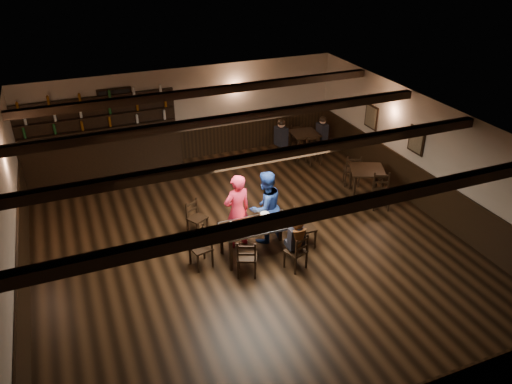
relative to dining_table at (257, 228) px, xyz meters
name	(u,v)px	position (x,y,z in m)	size (l,w,h in m)	color
ground	(251,247)	(-0.02, 0.28, -0.66)	(10.00, 10.00, 0.00)	black
room_shell	(250,175)	(-0.01, 0.32, 1.08)	(9.02, 10.02, 2.71)	#BAAC9A
dining_table	(257,228)	(0.00, 0.00, 0.00)	(1.49, 0.76, 0.75)	black
chair_near_left	(247,256)	(-0.46, -0.60, -0.17)	(0.51, 0.50, 0.84)	black
chair_near_right	(299,250)	(0.57, -0.78, -0.19)	(0.48, 0.47, 0.81)	black
chair_end_left	(204,244)	(-1.12, 0.09, -0.16)	(0.46, 0.48, 0.87)	black
chair_end_right	(301,225)	(1.00, -0.06, -0.13)	(0.42, 0.44, 0.91)	black
chair_far_pushed	(195,215)	(-0.96, 1.32, -0.20)	(0.50, 0.49, 0.80)	black
woman_pink	(237,211)	(-0.24, 0.50, 0.18)	(0.61, 0.40, 1.69)	#FF2848
man_blue	(265,207)	(0.39, 0.47, 0.16)	(0.80, 0.62, 1.65)	navy
seated_person	(297,235)	(0.55, -0.73, 0.14)	(0.31, 0.47, 0.76)	black
cake	(233,226)	(-0.50, 0.08, 0.13)	(0.27, 0.27, 0.09)	white
plate_stack_a	(256,224)	(-0.06, -0.08, 0.17)	(0.17, 0.17, 0.16)	white
plate_stack_b	(265,217)	(0.19, 0.04, 0.19)	(0.18, 0.18, 0.21)	white
tea_light	(255,220)	(0.01, 0.13, 0.11)	(0.05, 0.05, 0.06)	#A5A8AD
salt_shaker	(271,220)	(0.29, -0.03, 0.14)	(0.04, 0.04, 0.10)	silver
pepper_shaker	(276,220)	(0.39, -0.05, 0.13)	(0.03, 0.03, 0.08)	#A5A8AD
drink_glass	(268,217)	(0.29, 0.10, 0.14)	(0.06, 0.06, 0.10)	silver
menu_red	(278,222)	(0.44, -0.07, 0.09)	(0.26, 0.18, 0.00)	maroon
menu_blue	(280,216)	(0.57, 0.10, 0.09)	(0.29, 0.21, 0.00)	#0E104A
bar_counter	(103,152)	(-2.45, 5.00, 0.06)	(4.36, 0.70, 2.20)	black
back_table_a	(367,173)	(3.54, 1.34, -0.01)	(1.09, 1.09, 0.75)	black
back_table_b	(304,136)	(3.19, 4.10, -0.02)	(0.83, 0.83, 0.75)	black
bg_patron_left	(281,132)	(2.44, 4.12, 0.20)	(0.32, 0.43, 0.80)	black
bg_patron_right	(322,128)	(3.74, 4.03, 0.17)	(0.25, 0.37, 0.73)	black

